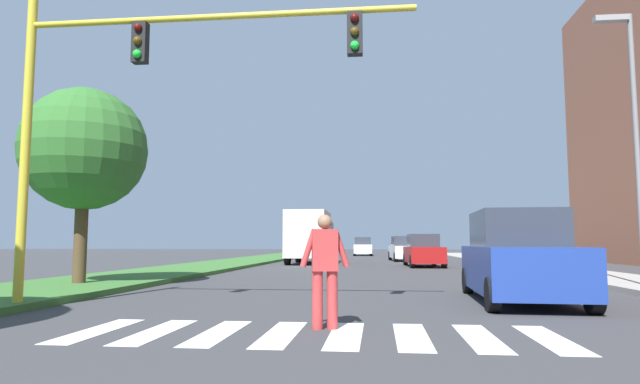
{
  "coord_description": "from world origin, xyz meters",
  "views": [
    {
      "loc": [
        0.9,
        0.65,
        1.27
      ],
      "look_at": [
        -0.96,
        17.87,
        2.92
      ],
      "focal_mm": 29.83,
      "sensor_mm": 36.0,
      "label": 1
    }
  ],
  "objects_px": {
    "pedestrian_performer": "(325,265)",
    "sedan_far_horizon": "(363,247)",
    "truck_box_delivery": "(310,236)",
    "suv_crossing": "(518,258)",
    "sedan_distant": "(405,249)",
    "tree_mid": "(84,150)",
    "sedan_midblock": "(423,252)",
    "traffic_light_gantry": "(134,83)",
    "street_lamp_right": "(632,121)"
  },
  "relations": [
    {
      "from": "pedestrian_performer",
      "to": "sedan_distant",
      "type": "relative_size",
      "value": 0.36
    },
    {
      "from": "tree_mid",
      "to": "sedan_midblock",
      "type": "xyz_separation_m",
      "value": [
        10.72,
        14.48,
        -3.12
      ]
    },
    {
      "from": "suv_crossing",
      "to": "sedan_midblock",
      "type": "xyz_separation_m",
      "value": [
        -0.63,
        16.67,
        -0.14
      ]
    },
    {
      "from": "street_lamp_right",
      "to": "suv_crossing",
      "type": "height_order",
      "value": "street_lamp_right"
    },
    {
      "from": "suv_crossing",
      "to": "truck_box_delivery",
      "type": "height_order",
      "value": "truck_box_delivery"
    },
    {
      "from": "sedan_midblock",
      "to": "suv_crossing",
      "type": "bearing_deg",
      "value": -87.82
    },
    {
      "from": "sedan_midblock",
      "to": "sedan_distant",
      "type": "height_order",
      "value": "sedan_midblock"
    },
    {
      "from": "suv_crossing",
      "to": "sedan_distant",
      "type": "relative_size",
      "value": 1.01
    },
    {
      "from": "sedan_far_horizon",
      "to": "street_lamp_right",
      "type": "bearing_deg",
      "value": -77.01
    },
    {
      "from": "street_lamp_right",
      "to": "sedan_distant",
      "type": "bearing_deg",
      "value": 103.17
    },
    {
      "from": "traffic_light_gantry",
      "to": "suv_crossing",
      "type": "xyz_separation_m",
      "value": [
        7.64,
        2.53,
        -3.38
      ]
    },
    {
      "from": "pedestrian_performer",
      "to": "truck_box_delivery",
      "type": "height_order",
      "value": "truck_box_delivery"
    },
    {
      "from": "sedan_midblock",
      "to": "sedan_far_horizon",
      "type": "distance_m",
      "value": 23.5
    },
    {
      "from": "tree_mid",
      "to": "pedestrian_performer",
      "type": "bearing_deg",
      "value": -39.74
    },
    {
      "from": "traffic_light_gantry",
      "to": "suv_crossing",
      "type": "height_order",
      "value": "traffic_light_gantry"
    },
    {
      "from": "tree_mid",
      "to": "traffic_light_gantry",
      "type": "xyz_separation_m",
      "value": [
        3.71,
        -4.72,
        0.39
      ]
    },
    {
      "from": "street_lamp_right",
      "to": "suv_crossing",
      "type": "relative_size",
      "value": 1.6
    },
    {
      "from": "pedestrian_performer",
      "to": "sedan_midblock",
      "type": "height_order",
      "value": "sedan_midblock"
    },
    {
      "from": "traffic_light_gantry",
      "to": "sedan_far_horizon",
      "type": "height_order",
      "value": "traffic_light_gantry"
    },
    {
      "from": "pedestrian_performer",
      "to": "sedan_midblock",
      "type": "xyz_separation_m",
      "value": [
        3.18,
        20.75,
        -0.14
      ]
    },
    {
      "from": "tree_mid",
      "to": "sedan_midblock",
      "type": "height_order",
      "value": "tree_mid"
    },
    {
      "from": "traffic_light_gantry",
      "to": "sedan_far_horizon",
      "type": "xyz_separation_m",
      "value": [
        3.16,
        42.38,
        -3.49
      ]
    },
    {
      "from": "traffic_light_gantry",
      "to": "truck_box_delivery",
      "type": "height_order",
      "value": "traffic_light_gantry"
    },
    {
      "from": "street_lamp_right",
      "to": "sedan_midblock",
      "type": "height_order",
      "value": "street_lamp_right"
    },
    {
      "from": "sedan_midblock",
      "to": "sedan_distant",
      "type": "distance_m",
      "value": 8.58
    },
    {
      "from": "street_lamp_right",
      "to": "sedan_midblock",
      "type": "bearing_deg",
      "value": 108.89
    },
    {
      "from": "pedestrian_performer",
      "to": "sedan_far_horizon",
      "type": "distance_m",
      "value": 43.93
    },
    {
      "from": "sedan_far_horizon",
      "to": "truck_box_delivery",
      "type": "distance_m",
      "value": 20.11
    },
    {
      "from": "traffic_light_gantry",
      "to": "sedan_distant",
      "type": "bearing_deg",
      "value": 76.91
    },
    {
      "from": "suv_crossing",
      "to": "sedan_distant",
      "type": "bearing_deg",
      "value": 92.68
    },
    {
      "from": "tree_mid",
      "to": "truck_box_delivery",
      "type": "height_order",
      "value": "tree_mid"
    },
    {
      "from": "sedan_distant",
      "to": "sedan_far_horizon",
      "type": "height_order",
      "value": "sedan_far_horizon"
    },
    {
      "from": "sedan_far_horizon",
      "to": "sedan_midblock",
      "type": "bearing_deg",
      "value": -80.57
    },
    {
      "from": "traffic_light_gantry",
      "to": "pedestrian_performer",
      "type": "distance_m",
      "value": 5.33
    },
    {
      "from": "sedan_distant",
      "to": "truck_box_delivery",
      "type": "distance_m",
      "value": 7.99
    },
    {
      "from": "sedan_midblock",
      "to": "truck_box_delivery",
      "type": "bearing_deg",
      "value": 153.26
    },
    {
      "from": "sedan_midblock",
      "to": "sedan_far_horizon",
      "type": "xyz_separation_m",
      "value": [
        -3.85,
        23.18,
        0.02
      ]
    },
    {
      "from": "tree_mid",
      "to": "suv_crossing",
      "type": "distance_m",
      "value": 11.94
    },
    {
      "from": "sedan_far_horizon",
      "to": "truck_box_delivery",
      "type": "height_order",
      "value": "truck_box_delivery"
    },
    {
      "from": "suv_crossing",
      "to": "sedan_far_horizon",
      "type": "relative_size",
      "value": 1.11
    },
    {
      "from": "tree_mid",
      "to": "traffic_light_gantry",
      "type": "relative_size",
      "value": 0.73
    },
    {
      "from": "pedestrian_performer",
      "to": "truck_box_delivery",
      "type": "relative_size",
      "value": 0.27
    },
    {
      "from": "pedestrian_performer",
      "to": "sedan_far_horizon",
      "type": "relative_size",
      "value": 0.4
    },
    {
      "from": "truck_box_delivery",
      "to": "sedan_distant",
      "type": "bearing_deg",
      "value": 41.98
    },
    {
      "from": "street_lamp_right",
      "to": "traffic_light_gantry",
      "type": "bearing_deg",
      "value": -153.64
    },
    {
      "from": "traffic_light_gantry",
      "to": "pedestrian_performer",
      "type": "bearing_deg",
      "value": -22.03
    },
    {
      "from": "tree_mid",
      "to": "suv_crossing",
      "type": "xyz_separation_m",
      "value": [
        11.35,
        -2.19,
        -2.99
      ]
    },
    {
      "from": "street_lamp_right",
      "to": "truck_box_delivery",
      "type": "relative_size",
      "value": 1.21
    },
    {
      "from": "tree_mid",
      "to": "sedan_far_horizon",
      "type": "relative_size",
      "value": 1.31
    },
    {
      "from": "sedan_distant",
      "to": "truck_box_delivery",
      "type": "height_order",
      "value": "truck_box_delivery"
    }
  ]
}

